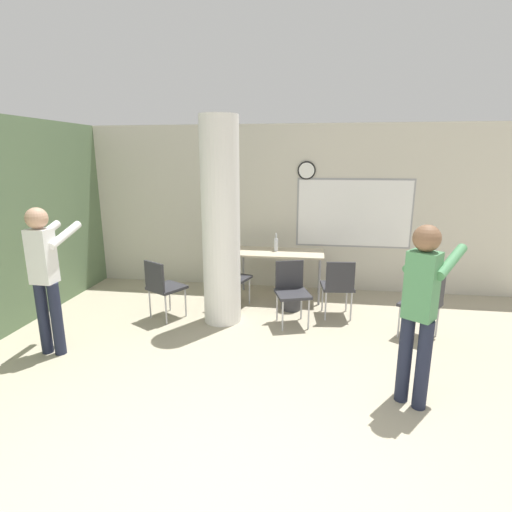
# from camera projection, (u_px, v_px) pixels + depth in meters

# --- Properties ---
(wall_back) EXTENTS (8.00, 0.15, 2.80)m
(wall_back) POSITION_uv_depth(u_px,v_px,m) (288.00, 209.00, 6.90)
(wall_back) COLOR beige
(wall_back) RESTS_ON ground_plane
(support_pillar) EXTENTS (0.52, 0.52, 2.80)m
(support_pillar) POSITION_uv_depth(u_px,v_px,m) (221.00, 223.00, 5.39)
(support_pillar) COLOR white
(support_pillar) RESTS_ON ground_plane
(folding_table) EXTENTS (1.42, 0.66, 0.77)m
(folding_table) POSITION_uv_depth(u_px,v_px,m) (280.00, 255.00, 6.50)
(folding_table) COLOR beige
(folding_table) RESTS_ON ground_plane
(bottle_on_table) EXTENTS (0.07, 0.07, 0.29)m
(bottle_on_table) POSITION_uv_depth(u_px,v_px,m) (276.00, 244.00, 6.50)
(bottle_on_table) COLOR silver
(bottle_on_table) RESTS_ON folding_table
(waste_bin) EXTENTS (0.30, 0.30, 0.35)m
(waste_bin) POSITION_uv_depth(u_px,v_px,m) (291.00, 298.00, 6.09)
(waste_bin) COLOR #38383D
(waste_bin) RESTS_ON ground_plane
(chair_mid_room) EXTENTS (0.61, 0.61, 0.87)m
(chair_mid_room) POSITION_uv_depth(u_px,v_px,m) (426.00, 301.00, 5.02)
(chair_mid_room) COLOR #2D2D33
(chair_mid_room) RESTS_ON ground_plane
(chair_table_right) EXTENTS (0.49, 0.49, 0.87)m
(chair_table_right) POSITION_uv_depth(u_px,v_px,m) (338.00, 284.00, 5.69)
(chair_table_right) COLOR #2D2D33
(chair_table_right) RESTS_ON ground_plane
(chair_table_left) EXTENTS (0.56, 0.56, 0.87)m
(chair_table_left) POSITION_uv_depth(u_px,v_px,m) (231.00, 276.00, 6.09)
(chair_table_left) COLOR #2D2D33
(chair_table_left) RESTS_ON ground_plane
(chair_near_pillar) EXTENTS (0.60, 0.60, 0.87)m
(chair_near_pillar) POSITION_uv_depth(u_px,v_px,m) (163.00, 285.00, 5.66)
(chair_near_pillar) COLOR #2D2D33
(chair_near_pillar) RESTS_ON ground_plane
(chair_table_front) EXTENTS (0.55, 0.55, 0.87)m
(chair_table_front) POSITION_uv_depth(u_px,v_px,m) (291.00, 288.00, 5.51)
(chair_table_front) COLOR #2D2D33
(chair_table_front) RESTS_ON ground_plane
(person_playing_side) EXTENTS (0.62, 0.70, 1.72)m
(person_playing_side) POSITION_uv_depth(u_px,v_px,m) (421.00, 302.00, 3.57)
(person_playing_side) COLOR #1E2338
(person_playing_side) RESTS_ON ground_plane
(person_watching_back) EXTENTS (0.40, 0.65, 1.74)m
(person_watching_back) POSITION_uv_depth(u_px,v_px,m) (45.00, 270.00, 4.55)
(person_watching_back) COLOR #1E2338
(person_watching_back) RESTS_ON ground_plane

